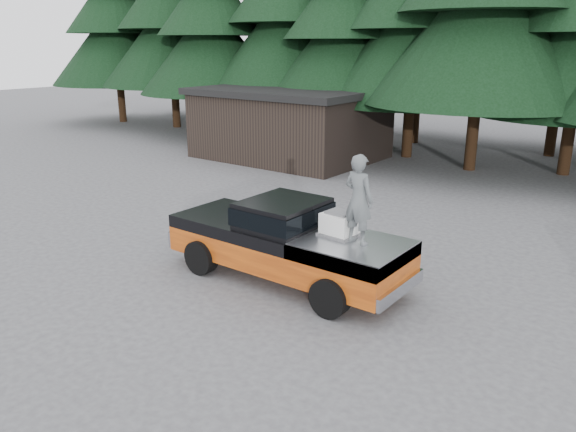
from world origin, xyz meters
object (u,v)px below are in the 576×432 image
Objects in this scene: air_compressor at (339,225)px; man_on_bed at (359,199)px; utility_building at (290,123)px; pickup_truck at (286,253)px.

man_on_bed is (0.55, -0.16, 0.71)m from air_compressor.
pickup_truck is at bearing -53.29° from utility_building.
utility_building is at bearing 126.71° from pickup_truck.
air_compressor reaches higher than pickup_truck.
man_on_bed is 15.98m from utility_building.
utility_building is (-10.71, 11.84, -0.61)m from man_on_bed.
pickup_truck is 3.16× the size of man_on_bed.
man_on_bed is 0.23× the size of utility_building.
man_on_bed is at bearing -11.55° from air_compressor.
air_compressor is 0.08× the size of utility_building.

